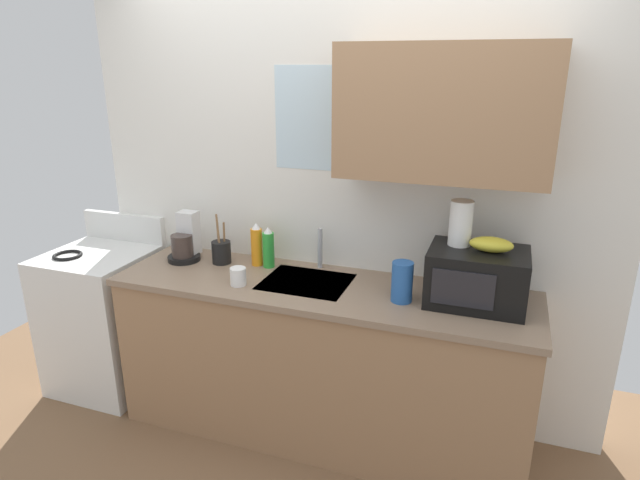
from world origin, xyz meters
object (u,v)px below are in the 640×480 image
object	(u,v)px
microwave	(477,277)
utensil_crock	(221,251)
coffee_maker	(186,242)
paper_towel_roll	(461,223)
dish_soap_bottle_green	(268,248)
stove_range	(105,318)
cereal_canister	(402,282)
mug_white	(238,276)
dish_soap_bottle_orange	(257,245)
banana_bunch	(491,244)

from	to	relation	value
microwave	utensil_crock	distance (m)	1.43
coffee_maker	paper_towel_roll	bearing A→B (deg)	-0.31
microwave	dish_soap_bottle_green	world-z (taller)	microwave
coffee_maker	utensil_crock	xyz separation A→B (m)	(0.23, 0.01, -0.03)
stove_range	cereal_canister	size ratio (longest dim) A/B	5.37
mug_white	dish_soap_bottle_orange	bearing A→B (deg)	96.93
coffee_maker	dish_soap_bottle_green	bearing A→B (deg)	5.14
stove_range	paper_towel_roll	size ratio (longest dim) A/B	4.91
stove_range	microwave	xyz separation A→B (m)	(2.24, 0.04, 0.58)
banana_bunch	dish_soap_bottle_green	size ratio (longest dim) A/B	0.84
dish_soap_bottle_orange	utensil_crock	world-z (taller)	utensil_crock
utensil_crock	banana_bunch	bearing A→B (deg)	-2.69
microwave	mug_white	xyz separation A→B (m)	(-1.19, -0.19, -0.09)
dish_soap_bottle_green	cereal_canister	xyz separation A→B (m)	(0.81, -0.20, -0.01)
microwave	utensil_crock	xyz separation A→B (m)	(-1.43, 0.07, -0.06)
microwave	dish_soap_bottle_orange	world-z (taller)	microwave
banana_bunch	dish_soap_bottle_green	xyz separation A→B (m)	(-1.20, 0.10, -0.19)
dish_soap_bottle_green	mug_white	world-z (taller)	dish_soap_bottle_green
dish_soap_bottle_green	stove_range	bearing A→B (deg)	-172.14
dish_soap_bottle_green	dish_soap_bottle_orange	xyz separation A→B (m)	(-0.08, 0.01, 0.01)
dish_soap_bottle_green	utensil_crock	size ratio (longest dim) A/B	0.80
utensil_crock	coffee_maker	bearing A→B (deg)	-177.16
stove_range	coffee_maker	world-z (taller)	coffee_maker
banana_bunch	mug_white	bearing A→B (deg)	-171.26
paper_towel_roll	coffee_maker	size ratio (longest dim) A/B	0.79
banana_bunch	dish_soap_bottle_orange	xyz separation A→B (m)	(-1.27, 0.11, -0.19)
dish_soap_bottle_orange	cereal_canister	size ratio (longest dim) A/B	1.25
dish_soap_bottle_orange	utensil_crock	xyz separation A→B (m)	(-0.21, -0.04, -0.05)
paper_towel_roll	dish_soap_bottle_orange	xyz separation A→B (m)	(-1.12, 0.06, -0.26)
microwave	mug_white	distance (m)	1.20
banana_bunch	dish_soap_bottle_green	world-z (taller)	banana_bunch
stove_range	utensil_crock	bearing A→B (deg)	8.16
coffee_maker	cereal_canister	bearing A→B (deg)	-6.83
stove_range	banana_bunch	bearing A→B (deg)	1.16
dish_soap_bottle_green	utensil_crock	world-z (taller)	utensil_crock
stove_range	utensil_crock	xyz separation A→B (m)	(0.81, 0.12, 0.51)
banana_bunch	mug_white	xyz separation A→B (m)	(-1.24, -0.19, -0.26)
microwave	dish_soap_bottle_green	size ratio (longest dim) A/B	1.94
banana_bunch	paper_towel_roll	world-z (taller)	paper_towel_roll
dish_soap_bottle_orange	utensil_crock	distance (m)	0.22
microwave	dish_soap_bottle_orange	xyz separation A→B (m)	(-1.22, 0.11, -0.02)
coffee_maker	dish_soap_bottle_green	distance (m)	0.52
microwave	utensil_crock	world-z (taller)	utensil_crock
stove_range	banana_bunch	world-z (taller)	banana_bunch
coffee_maker	mug_white	distance (m)	0.54
paper_towel_roll	dish_soap_bottle_green	xyz separation A→B (m)	(-1.05, 0.05, -0.27)
dish_soap_bottle_green	mug_white	xyz separation A→B (m)	(-0.04, -0.29, -0.06)
dish_soap_bottle_green	dish_soap_bottle_orange	world-z (taller)	dish_soap_bottle_orange
stove_range	coffee_maker	xyz separation A→B (m)	(0.58, 0.10, 0.55)
paper_towel_roll	utensil_crock	size ratio (longest dim) A/B	0.74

